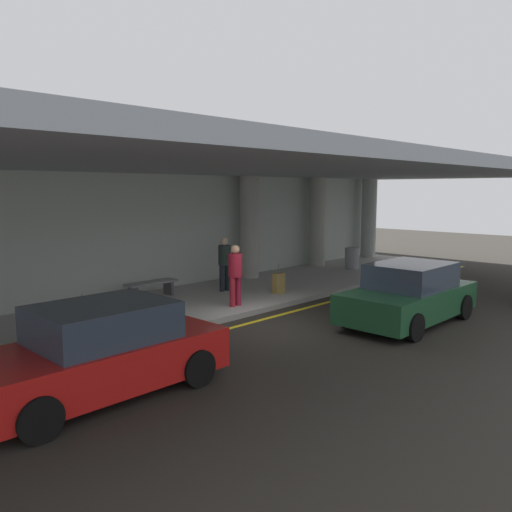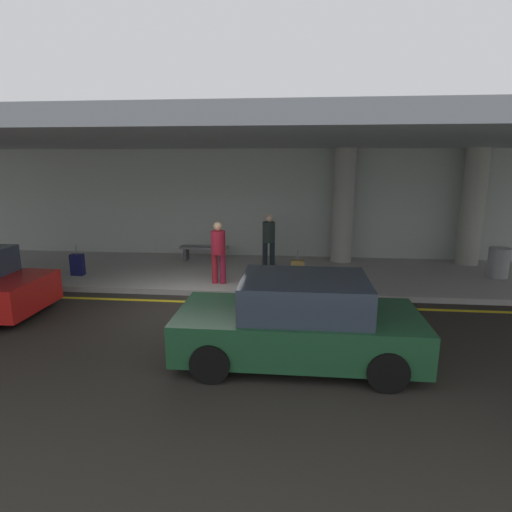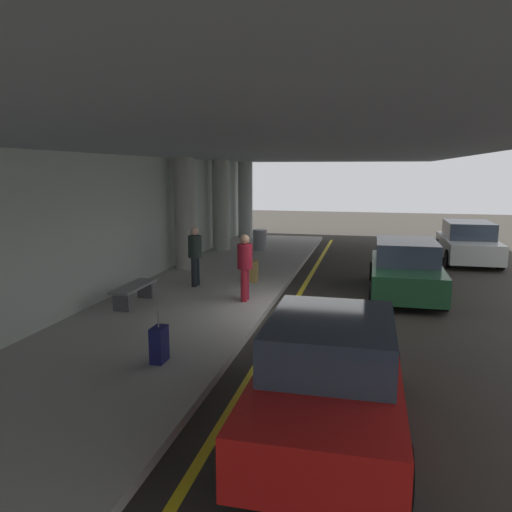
# 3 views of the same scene
# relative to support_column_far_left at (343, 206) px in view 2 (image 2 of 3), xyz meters

# --- Properties ---
(ground_plane) EXTENTS (60.00, 60.00, 0.00)m
(ground_plane) POSITION_rel_support_column_far_left_xyz_m (-4.00, -4.67, -1.97)
(ground_plane) COLOR #2A2722
(sidewalk) EXTENTS (26.00, 4.20, 0.15)m
(sidewalk) POSITION_rel_support_column_far_left_xyz_m (-4.00, -1.57, -1.90)
(sidewalk) COLOR #A5A39D
(sidewalk) RESTS_ON ground
(lane_stripe_yellow) EXTENTS (26.00, 0.14, 0.01)m
(lane_stripe_yellow) POSITION_rel_support_column_far_left_xyz_m (-4.00, -4.14, -1.97)
(lane_stripe_yellow) COLOR yellow
(lane_stripe_yellow) RESTS_ON ground
(support_column_far_left) EXTENTS (0.70, 0.70, 3.65)m
(support_column_far_left) POSITION_rel_support_column_far_left_xyz_m (0.00, 0.00, 0.00)
(support_column_far_left) COLOR #A19F97
(support_column_far_left) RESTS_ON sidewalk
(support_column_left_mid) EXTENTS (0.70, 0.70, 3.65)m
(support_column_left_mid) POSITION_rel_support_column_far_left_xyz_m (4.00, 0.00, 0.00)
(support_column_left_mid) COLOR #A4A799
(support_column_left_mid) RESTS_ON sidewalk
(ceiling_overhang) EXTENTS (28.00, 13.20, 0.30)m
(ceiling_overhang) POSITION_rel_support_column_far_left_xyz_m (-4.00, -2.07, 1.97)
(ceiling_overhang) COLOR #8E96A0
(ceiling_overhang) RESTS_ON support_column_far_left
(terminal_back_wall) EXTENTS (26.00, 0.30, 3.80)m
(terminal_back_wall) POSITION_rel_support_column_far_left_xyz_m (-4.00, 0.68, -0.07)
(terminal_back_wall) COLOR #AEB8AE
(terminal_back_wall) RESTS_ON ground
(car_dark_green) EXTENTS (4.10, 1.92, 1.50)m
(car_dark_green) POSITION_rel_support_column_far_left_xyz_m (-1.41, -6.97, -1.26)
(car_dark_green) COLOR #1D4B2B
(car_dark_green) RESTS_ON ground
(traveler_with_luggage) EXTENTS (0.38, 0.38, 1.68)m
(traveler_with_luggage) POSITION_rel_support_column_far_left_xyz_m (-3.56, -2.97, -0.86)
(traveler_with_luggage) COLOR #AB1E2C
(traveler_with_luggage) RESTS_ON sidewalk
(person_waiting_for_ride) EXTENTS (0.38, 0.38, 1.68)m
(person_waiting_for_ride) POSITION_rel_support_column_far_left_xyz_m (-2.33, -1.20, -0.86)
(person_waiting_for_ride) COLOR black
(person_waiting_for_ride) RESTS_ON sidewalk
(suitcase_upright_primary) EXTENTS (0.36, 0.22, 0.90)m
(suitcase_upright_primary) POSITION_rel_support_column_far_left_xyz_m (-7.80, -2.55, -1.51)
(suitcase_upright_primary) COLOR #15174F
(suitcase_upright_primary) RESTS_ON sidewalk
(suitcase_upright_secondary) EXTENTS (0.36, 0.22, 0.90)m
(suitcase_upright_secondary) POSITION_rel_support_column_far_left_xyz_m (-1.45, -2.68, -1.51)
(suitcase_upright_secondary) COLOR olive
(suitcase_upright_secondary) RESTS_ON sidewalk
(bench_metal) EXTENTS (1.60, 0.50, 0.48)m
(bench_metal) POSITION_rel_support_column_far_left_xyz_m (-4.53, -0.41, -1.47)
(bench_metal) COLOR slate
(bench_metal) RESTS_ON sidewalk
(trash_bin_steel) EXTENTS (0.56, 0.56, 0.85)m
(trash_bin_steel) POSITION_rel_support_column_far_left_xyz_m (4.25, -1.57, -1.40)
(trash_bin_steel) COLOR gray
(trash_bin_steel) RESTS_ON sidewalk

